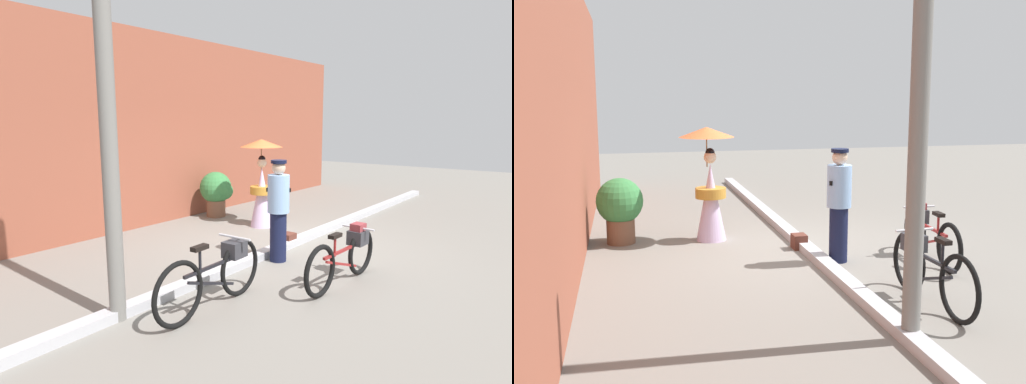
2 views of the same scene
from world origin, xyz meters
TOP-DOWN VIEW (x-y plane):
  - ground_plane at (0.00, 0.00)m, footprint 30.00×30.00m
  - building_wall at (0.00, 3.41)m, footprint 14.00×0.40m
  - sidewalk_curb at (0.00, 0.00)m, footprint 14.00×0.20m
  - bicycle_near_officer at (-0.87, -1.54)m, footprint 1.78×0.48m
  - bicycle_far_side at (-2.52, -0.68)m, footprint 1.81×0.48m
  - person_officer at (-0.63, -0.28)m, footprint 0.34×0.35m
  - person_with_parasol at (1.04, 1.30)m, footprint 0.88×0.88m
  - potted_plant_by_door at (1.17, 2.69)m, footprint 0.74×0.73m
  - backpack_on_pavement at (0.17, 0.06)m, footprint 0.25×0.21m
  - utility_pole at (-3.40, -0.03)m, footprint 0.18×0.18m

SIDE VIEW (x-z plane):
  - ground_plane at x=0.00m, z-range 0.00..0.00m
  - sidewalk_curb at x=0.00m, z-range 0.00..0.12m
  - backpack_on_pavement at x=0.17m, z-range 0.01..0.23m
  - bicycle_near_officer at x=-0.87m, z-range 0.02..0.79m
  - bicycle_far_side at x=-2.52m, z-range 0.01..0.83m
  - potted_plant_by_door at x=1.17m, z-range 0.08..1.11m
  - person_officer at x=-0.63m, z-range 0.05..1.65m
  - person_with_parasol at x=1.04m, z-range 0.04..1.86m
  - building_wall at x=0.00m, z-range 0.00..3.99m
  - utility_pole at x=-3.40m, z-range 0.00..4.80m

